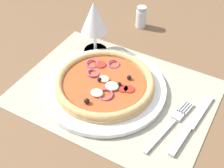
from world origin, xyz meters
The scene contains 8 objects.
ground_plane centered at (0.00, 0.00, -1.20)cm, with size 190.00×140.00×2.40cm, color brown.
placemat centered at (0.00, 0.00, 0.20)cm, with size 46.34×34.34×0.40cm, color #A39984.
plate centered at (-2.47, -0.51, 0.99)cm, with size 29.68×29.68×1.19cm, color white.
pizza centered at (-2.46, -0.52, 2.66)cm, with size 23.95×23.95×2.57cm.
fork centered at (15.66, -2.62, 0.62)cm, with size 4.91×17.96×0.44cm.
knife centered at (19.56, -0.35, 0.65)cm, with size 3.68×20.06×0.62cm.
wine_glass centered at (-12.95, 12.28, 10.30)cm, with size 7.20×7.20×14.90cm.
pepper_shaker centered at (-7.16, 29.62, 3.25)cm, with size 3.20×3.20×6.70cm.
Camera 1 is at (25.62, -47.11, 53.30)cm, focal length 50.09 mm.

